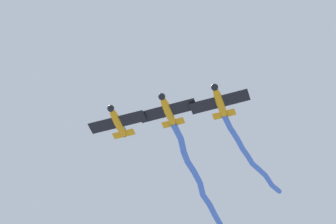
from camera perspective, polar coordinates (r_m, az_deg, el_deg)
airplane_lead at (r=74.75m, az=-5.34°, el=-1.02°), size 6.93×7.03×2.02m
airplane_left_wing at (r=73.51m, az=-0.03°, el=0.18°), size 6.88×7.08×2.02m
smoke_trail_left_wing at (r=82.17m, az=3.37°, el=-7.57°), size 17.90×16.22×3.08m
airplane_right_wing at (r=72.48m, az=5.44°, el=1.13°), size 6.88×7.08×2.02m
smoke_trail_right_wing at (r=82.38m, az=8.86°, el=-4.94°), size 18.70×12.45×4.30m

